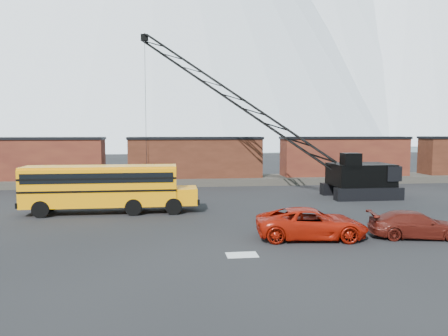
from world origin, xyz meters
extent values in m
plane|color=black|center=(0.00, 0.00, 0.00)|extent=(160.00, 160.00, 0.00)
cone|color=white|center=(170.00, 275.00, 84.00)|extent=(260.00, 260.00, 175.00)
cone|color=white|center=(40.00, 320.00, 76.80)|extent=(240.00, 240.00, 160.00)
cube|color=white|center=(0.00, 340.00, 12.00)|extent=(800.00, 80.00, 24.00)
cube|color=#423D36|center=(0.00, 22.00, 0.35)|extent=(120.00, 5.00, 0.70)
cube|color=#401712|center=(-16.00, 22.00, 2.70)|extent=(13.50, 2.90, 4.00)
cube|color=black|center=(-16.00, 22.00, 4.75)|extent=(13.70, 3.10, 0.25)
cube|color=black|center=(-11.80, 22.00, 1.00)|extent=(2.20, 2.40, 0.60)
cube|color=#4E2416|center=(0.00, 22.00, 2.70)|extent=(13.50, 2.90, 4.00)
cube|color=black|center=(0.00, 22.00, 4.75)|extent=(13.70, 3.10, 0.25)
cube|color=black|center=(-4.20, 22.00, 1.00)|extent=(2.20, 2.40, 0.60)
cube|color=black|center=(4.20, 22.00, 1.00)|extent=(2.20, 2.40, 0.60)
cube|color=#401712|center=(16.00, 22.00, 2.70)|extent=(13.50, 2.90, 4.00)
cube|color=black|center=(16.00, 22.00, 4.75)|extent=(13.70, 3.10, 0.25)
cube|color=black|center=(11.80, 22.00, 1.00)|extent=(2.20, 2.40, 0.60)
cube|color=black|center=(20.20, 22.00, 1.00)|extent=(2.20, 2.40, 0.60)
cube|color=black|center=(27.80, 22.00, 1.00)|extent=(2.20, 2.40, 0.60)
cube|color=silver|center=(0.50, -4.00, 0.01)|extent=(1.40, 0.90, 0.02)
cube|color=orange|center=(-7.24, 6.94, 1.80)|extent=(10.00, 2.50, 2.50)
cube|color=orange|center=(-1.64, 6.94, 1.10)|extent=(1.60, 2.30, 1.10)
cube|color=orange|center=(-7.24, 6.94, 3.10)|extent=(10.00, 2.30, 0.18)
cube|color=black|center=(-7.24, 5.68, 2.50)|extent=(9.60, 0.05, 0.65)
cube|color=black|center=(-7.24, 8.20, 2.50)|extent=(9.60, 0.05, 0.65)
cube|color=black|center=(-0.79, 6.94, 0.80)|extent=(0.15, 2.45, 0.35)
cube|color=black|center=(-12.29, 6.94, 0.80)|extent=(0.15, 2.50, 0.35)
cylinder|color=black|center=(-10.84, 5.79, 0.55)|extent=(1.10, 0.35, 1.10)
cylinder|color=black|center=(-10.84, 8.09, 0.55)|extent=(1.10, 0.35, 1.10)
cylinder|color=black|center=(-5.04, 5.79, 0.55)|extent=(1.10, 0.35, 1.10)
cylinder|color=black|center=(-5.04, 8.09, 0.55)|extent=(1.10, 0.35, 1.10)
cylinder|color=black|center=(-2.44, 5.79, 0.55)|extent=(1.10, 0.35, 1.10)
cylinder|color=black|center=(-2.44, 8.09, 0.55)|extent=(1.10, 0.35, 1.10)
imported|color=#9E1607|center=(4.54, -1.47, 0.79)|extent=(5.93, 3.23, 1.58)
imported|color=#4C140D|center=(9.96, -1.99, 0.68)|extent=(4.99, 2.77, 1.37)
cube|color=black|center=(13.06, 9.87, 0.50)|extent=(5.50, 1.00, 1.00)
cube|color=black|center=(13.06, 13.07, 0.50)|extent=(5.50, 1.00, 1.00)
cube|color=black|center=(13.06, 11.47, 1.90)|extent=(4.80, 3.60, 1.80)
cube|color=black|center=(15.06, 11.47, 2.10)|extent=(1.20, 3.80, 1.20)
cube|color=black|center=(11.66, 10.27, 3.10)|extent=(1.40, 1.20, 1.30)
cube|color=black|center=(11.66, 9.72, 3.10)|extent=(1.20, 0.06, 0.90)
cube|color=black|center=(-4.91, 20.20, 14.36)|extent=(0.70, 0.50, 0.60)
cylinder|color=black|center=(-4.91, 20.20, 7.18)|extent=(0.04, 0.04, 14.06)
cube|color=black|center=(-4.91, 20.20, 0.35)|extent=(0.25, 0.25, 0.50)
camera|label=1|loc=(-2.67, -22.85, 5.59)|focal=35.00mm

